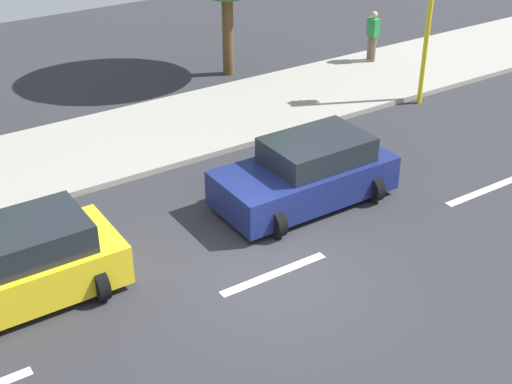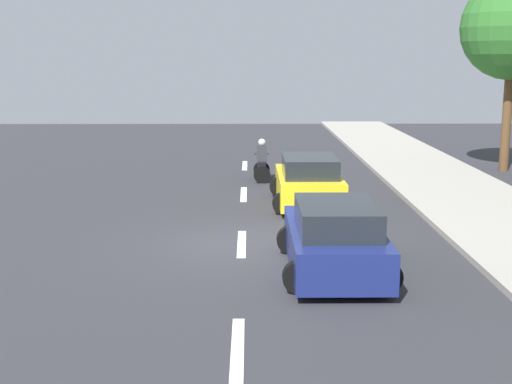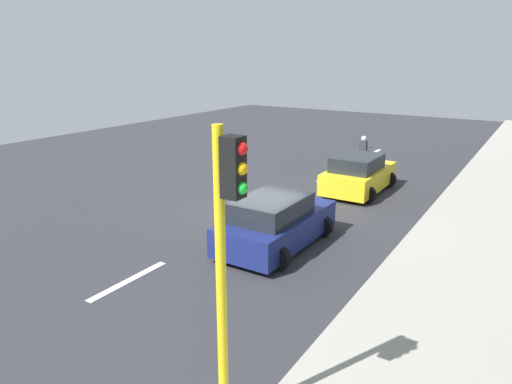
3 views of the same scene
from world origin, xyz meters
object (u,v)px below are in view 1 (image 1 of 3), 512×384
Objects in this scene: car_yellow_cab at (17,266)px; traffic_light_corner at (428,5)px; car_dark_blue at (307,173)px; pedestrian_near_signal at (373,34)px.

traffic_light_corner reaches higher than car_yellow_cab.
car_dark_blue is 6.54m from car_yellow_cab.
pedestrian_near_signal reaches higher than car_yellow_cab.
pedestrian_near_signal is 0.38× the size of traffic_light_corner.
car_yellow_cab is at bearing 102.60° from traffic_light_corner.
car_yellow_cab is 15.19m from pedestrian_near_signal.
pedestrian_near_signal is (6.15, -13.89, 0.35)m from car_yellow_cab.
car_yellow_cab is at bearing 89.78° from car_dark_blue.
traffic_light_corner is (-3.27, 1.02, 1.87)m from pedestrian_near_signal.
pedestrian_near_signal reaches higher than car_dark_blue.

